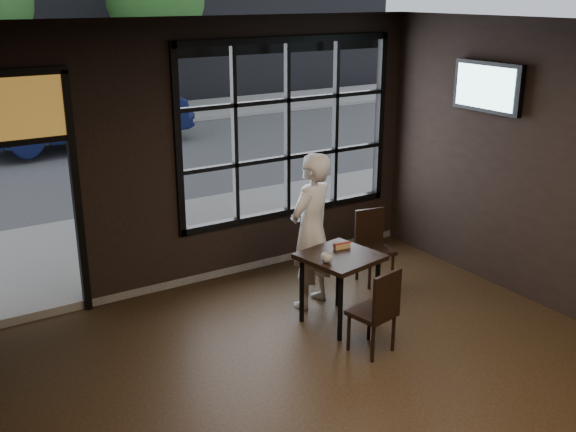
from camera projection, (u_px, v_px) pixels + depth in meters
floor at (386, 424)px, 5.68m from camera, size 6.00×7.00×0.02m
ceiling at (407, 29)px, 4.65m from camera, size 6.00×7.00×0.02m
window_frame at (287, 129)px, 8.52m from camera, size 3.06×0.12×2.28m
stained_transom at (6, 109)px, 6.69m from camera, size 1.20×0.06×0.70m
cafe_table at (339, 288)px, 7.29m from camera, size 0.86×0.86×0.80m
chair_near at (372, 310)px, 6.69m from camera, size 0.46×0.46×0.90m
chair_window at (376, 248)px, 8.29m from camera, size 0.45×0.45×0.91m
man at (311, 231)px, 7.57m from camera, size 0.77×0.64×1.80m
hotdog at (342, 246)px, 7.33m from camera, size 0.21×0.10×0.06m
cup at (327, 258)px, 6.95m from camera, size 0.16×0.16×0.10m
tv at (488, 87)px, 7.87m from camera, size 0.11×1.00×0.59m
navy_car at (81, 108)px, 15.35m from camera, size 5.05×2.10×1.63m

